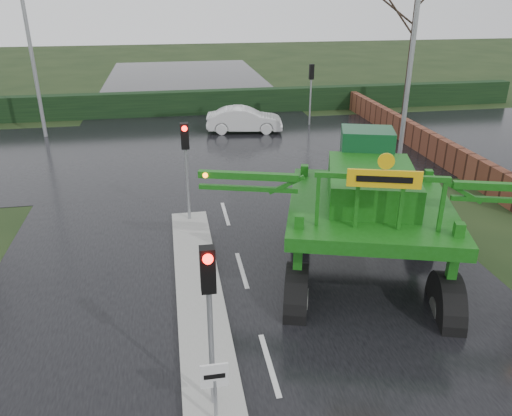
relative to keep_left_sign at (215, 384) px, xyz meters
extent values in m
plane|color=black|center=(1.30, 1.50, -1.06)|extent=(140.00, 140.00, 0.00)
cube|color=black|center=(1.30, 11.50, -1.05)|extent=(14.00, 80.00, 0.02)
cube|color=black|center=(1.30, 17.50, -1.05)|extent=(80.00, 12.00, 0.02)
cube|color=gray|center=(0.00, 4.50, -0.97)|extent=(1.20, 10.00, 0.16)
cube|color=black|center=(1.30, 25.50, -0.31)|extent=(44.00, 0.90, 1.50)
cube|color=#592D1E|center=(11.80, 17.50, -0.46)|extent=(0.40, 20.00, 1.20)
cylinder|color=gray|center=(0.00, 0.00, -0.41)|extent=(0.07, 0.07, 1.00)
cube|color=silver|center=(0.00, 0.00, 0.19)|extent=(0.50, 0.04, 0.50)
cube|color=black|center=(0.00, -0.02, 0.19)|extent=(0.38, 0.01, 0.10)
cylinder|color=gray|center=(0.00, 0.50, 0.69)|extent=(0.10, 0.10, 3.50)
cube|color=black|center=(0.00, 0.50, 2.04)|extent=(0.26, 0.22, 0.85)
sphere|color=#FF0C07|center=(0.00, 0.37, 2.32)|extent=(0.18, 0.18, 0.18)
cylinder|color=gray|center=(0.00, 9.00, 0.69)|extent=(0.10, 0.10, 3.50)
cube|color=black|center=(0.00, 9.00, 2.04)|extent=(0.26, 0.22, 0.85)
sphere|color=#FF0C07|center=(0.00, 8.87, 2.32)|extent=(0.18, 0.18, 0.18)
cylinder|color=gray|center=(7.80, 21.50, 0.69)|extent=(0.10, 0.10, 3.50)
cube|color=black|center=(7.80, 21.50, 2.04)|extent=(0.26, 0.22, 0.85)
sphere|color=#FF0C07|center=(7.80, 21.63, 2.32)|extent=(0.18, 0.18, 0.18)
cylinder|color=gray|center=(9.80, 13.50, 3.94)|extent=(0.20, 0.20, 10.00)
cylinder|color=gray|center=(-7.20, 21.50, 3.94)|extent=(0.20, 0.20, 10.00)
cylinder|color=black|center=(14.30, 22.50, 3.94)|extent=(0.32, 0.32, 10.00)
cylinder|color=black|center=(1.23, 6.03, -0.02)|extent=(1.15, 2.14, 2.07)
cylinder|color=#595B56|center=(1.23, 6.03, -0.02)|extent=(0.80, 0.87, 0.72)
cube|color=#12520E|center=(1.23, 6.03, 1.27)|extent=(0.28, 0.28, 2.38)
cylinder|color=black|center=(4.78, 4.94, -0.02)|extent=(1.15, 2.14, 2.07)
cylinder|color=#595B56|center=(4.78, 4.94, -0.02)|extent=(0.80, 0.87, 0.72)
cube|color=#12520E|center=(4.78, 4.94, 1.27)|extent=(0.28, 0.28, 2.38)
cylinder|color=black|center=(0.14, 2.47, -0.02)|extent=(1.15, 2.14, 2.07)
cylinder|color=#595B56|center=(0.14, 2.47, -0.02)|extent=(0.80, 0.87, 0.72)
cube|color=#12520E|center=(0.14, 2.47, 1.27)|extent=(0.28, 0.28, 2.38)
cylinder|color=black|center=(3.69, 1.38, -0.02)|extent=(1.15, 2.14, 2.07)
cylinder|color=#595B56|center=(3.69, 1.38, -0.02)|extent=(0.80, 0.87, 0.72)
cube|color=#12520E|center=(3.69, 1.38, 1.27)|extent=(0.28, 0.28, 2.38)
cube|color=#12520E|center=(2.46, 3.71, 1.94)|extent=(5.60, 6.02, 0.36)
cube|color=#12520E|center=(2.52, 3.90, 2.51)|extent=(3.08, 3.63, 0.93)
cube|color=#0F4221|center=(3.13, 5.88, 2.87)|extent=(1.85, 1.64, 1.34)
cube|color=#12520E|center=(1.97, 2.13, 3.44)|extent=(3.00, 1.03, 0.12)
cube|color=#12520E|center=(-0.82, 4.28, 2.87)|extent=(2.62, 0.97, 0.19)
sphere|color=orange|center=(-1.94, 4.52, 2.87)|extent=(0.14, 0.14, 0.14)
cube|color=#12520E|center=(5.50, 2.34, 2.87)|extent=(2.62, 0.97, 0.19)
cube|color=#E3AF0B|center=(1.85, 1.73, 3.54)|extent=(1.60, 0.54, 0.41)
cube|color=black|center=(1.85, 1.73, 3.54)|extent=(1.19, 0.37, 0.14)
cylinder|color=#E3AF0B|center=(1.85, 1.73, 3.95)|extent=(0.37, 0.15, 0.37)
imported|color=silver|center=(3.72, 20.54, -1.06)|extent=(4.39, 2.07, 1.39)
camera|label=1|loc=(-0.47, -6.82, 6.39)|focal=35.00mm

